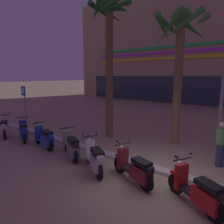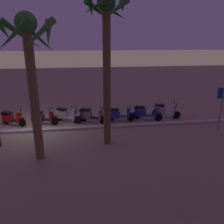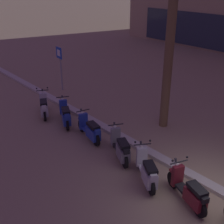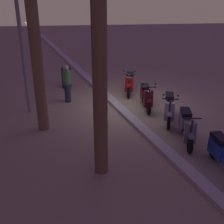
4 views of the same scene
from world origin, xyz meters
name	(u,v)px [view 2 (image 2 of 4)]	position (x,y,z in m)	size (l,w,h in m)	color
ground_plane	(34,128)	(0.00, 0.00, 0.00)	(200.00, 200.00, 0.00)	#9E896B
curb_strip	(33,130)	(0.00, 0.44, 0.06)	(60.00, 0.36, 0.12)	#BCB7AD
scooter_silver_second_in_line	(164,111)	(-8.10, -0.83, 0.46)	(1.65, 0.96, 1.17)	black
scooter_blue_mid_rear	(145,113)	(-6.74, -0.58, 0.46)	(1.73, 0.97, 1.04)	black
scooter_blue_far_back	(119,114)	(-5.03, -0.57, 0.45)	(1.76, 0.66, 1.04)	black
scooter_grey_tail_end	(91,115)	(-3.29, -0.57, 0.46)	(1.71, 0.97, 1.04)	black
scooter_silver_mid_front	(66,115)	(-1.79, -0.87, 0.46)	(1.60, 1.04, 1.17)	black
scooter_maroon_gap_after_mid	(42,117)	(-0.41, -0.66, 0.44)	(1.72, 0.82, 1.17)	black
scooter_red_lead_nearest	(12,118)	(1.39, -0.77, 0.44)	(1.59, 0.94, 1.17)	black
crossing_sign	(222,104)	(-10.43, 1.58, 1.50)	(0.60, 0.14, 2.40)	#939399
palm_tree_by_mall_entrance	(29,54)	(-0.90, 3.51, 4.35)	(2.24, 2.27, 5.86)	olive
palm_tree_far_corner	(107,38)	(-3.95, 2.52, 4.95)	(2.02, 2.06, 6.71)	brown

